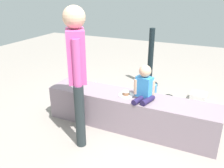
{
  "coord_description": "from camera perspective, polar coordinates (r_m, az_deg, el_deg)",
  "views": [
    {
      "loc": [
        1.04,
        -2.83,
        1.91
      ],
      "look_at": [
        -0.15,
        -0.26,
        0.75
      ],
      "focal_mm": 37.79,
      "sensor_mm": 36.0,
      "label": 1
    }
  ],
  "objects": [
    {
      "name": "ground_plane",
      "position": [
        3.57,
        4.04,
        -10.17
      ],
      "size": [
        12.0,
        12.0,
        0.0
      ],
      "primitive_type": "plane",
      "color": "gray"
    },
    {
      "name": "child_seated",
      "position": [
        3.15,
        7.83,
        -0.26
      ],
      "size": [
        0.29,
        0.34,
        0.48
      ],
      "color": "#271E4C",
      "rests_on": "concrete_ledge"
    },
    {
      "name": "adult_standing",
      "position": [
        2.92,
        -8.53,
        4.79
      ],
      "size": [
        0.37,
        0.45,
        1.74
      ],
      "color": "#232C2E",
      "rests_on": "ground_plane"
    },
    {
      "name": "concrete_ledge",
      "position": [
        3.44,
        4.15,
        -6.64
      ],
      "size": [
        2.44,
        0.49,
        0.5
      ],
      "primitive_type": "cube",
      "color": "gray",
      "rests_on": "ground_plane"
    },
    {
      "name": "cake_box_white",
      "position": [
        4.56,
        20.16,
        -2.94
      ],
      "size": [
        0.29,
        0.28,
        0.15
      ],
      "primitive_type": "cube",
      "rotation": [
        0.0,
        0.0,
        -0.05
      ],
      "color": "white",
      "rests_on": "ground_plane"
    },
    {
      "name": "water_bottle_near_gift",
      "position": [
        4.6,
        -3.95,
        -0.86
      ],
      "size": [
        0.08,
        0.08,
        0.24
      ],
      "color": "silver",
      "rests_on": "ground_plane"
    },
    {
      "name": "party_cup_red",
      "position": [
        4.2,
        17.91,
        -5.25
      ],
      "size": [
        0.08,
        0.08,
        0.1
      ],
      "primitive_type": "cylinder",
      "color": "red",
      "rests_on": "ground_plane"
    },
    {
      "name": "handbag_black_leather",
      "position": [
        3.9,
        13.36,
        -5.59
      ],
      "size": [
        0.34,
        0.14,
        0.36
      ],
      "color": "black",
      "rests_on": "ground_plane"
    },
    {
      "name": "gift_bag",
      "position": [
        4.38,
        9.25,
        -1.76
      ],
      "size": [
        0.21,
        0.1,
        0.34
      ],
      "color": "#4C99E0",
      "rests_on": "ground_plane"
    },
    {
      "name": "railing_post",
      "position": [
        4.9,
        9.22,
        4.66
      ],
      "size": [
        0.36,
        0.36,
        1.19
      ],
      "color": "black",
      "rests_on": "ground_plane"
    },
    {
      "name": "cake_plate",
      "position": [
        3.32,
        3.41,
        -2.45
      ],
      "size": [
        0.22,
        0.22,
        0.07
      ],
      "color": "white",
      "rests_on": "concrete_ledge"
    }
  ]
}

